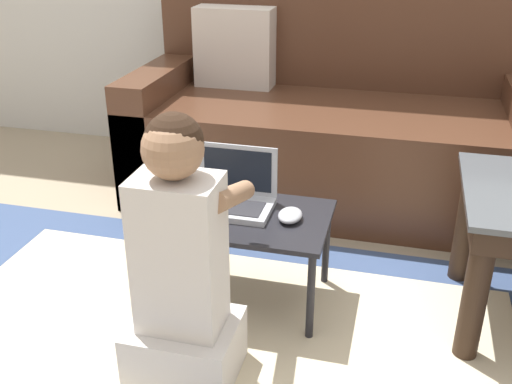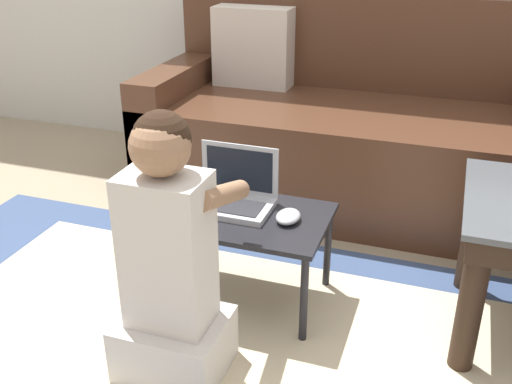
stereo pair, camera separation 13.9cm
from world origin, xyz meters
name	(u,v)px [view 2 (the right image)]	position (x,y,z in m)	size (l,w,h in m)	color
ground_plane	(258,314)	(0.00, 0.00, 0.00)	(16.00, 16.00, 0.00)	gray
area_rug	(215,329)	(-0.10, -0.13, 0.00)	(2.48, 1.22, 0.01)	#3D517A
couch	(346,132)	(0.07, 1.00, 0.30)	(1.73, 0.80, 0.86)	#4C2D1E
laptop_desk	(236,223)	(-0.10, 0.07, 0.28)	(0.59, 0.36, 0.32)	black
laptop	(233,197)	(-0.13, 0.11, 0.35)	(0.26, 0.18, 0.19)	#B7BCC6
computer_mouse	(288,216)	(0.07, 0.07, 0.33)	(0.07, 0.10, 0.03)	#B2B7C1
person_seated	(170,265)	(-0.14, -0.32, 0.35)	(0.29, 0.40, 0.77)	silver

